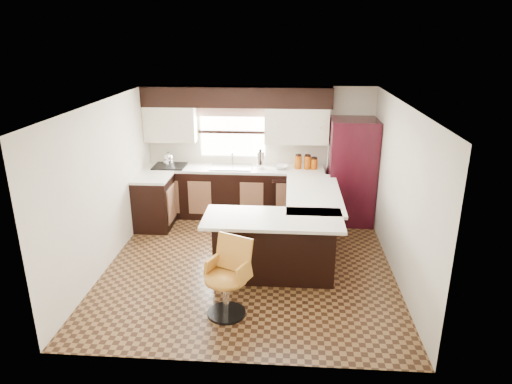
# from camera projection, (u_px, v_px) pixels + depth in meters

# --- Properties ---
(floor) EXTENTS (4.40, 4.40, 0.00)m
(floor) POSITION_uv_depth(u_px,v_px,m) (250.00, 263.00, 6.89)
(floor) COLOR #49301A
(floor) RESTS_ON ground
(ceiling) EXTENTS (4.40, 4.40, 0.00)m
(ceiling) POSITION_uv_depth(u_px,v_px,m) (249.00, 104.00, 6.09)
(ceiling) COLOR silver
(ceiling) RESTS_ON wall_back
(wall_back) EXTENTS (4.40, 0.00, 4.40)m
(wall_back) POSITION_uv_depth(u_px,v_px,m) (259.00, 151.00, 8.56)
(wall_back) COLOR beige
(wall_back) RESTS_ON floor
(wall_front) EXTENTS (4.40, 0.00, 4.40)m
(wall_front) POSITION_uv_depth(u_px,v_px,m) (230.00, 262.00, 4.42)
(wall_front) COLOR beige
(wall_front) RESTS_ON floor
(wall_left) EXTENTS (0.00, 4.40, 4.40)m
(wall_left) POSITION_uv_depth(u_px,v_px,m) (106.00, 185.00, 6.64)
(wall_left) COLOR beige
(wall_left) RESTS_ON floor
(wall_right) EXTENTS (0.00, 4.40, 4.40)m
(wall_right) POSITION_uv_depth(u_px,v_px,m) (399.00, 192.00, 6.35)
(wall_right) COLOR beige
(wall_right) RESTS_ON floor
(base_cab_back) EXTENTS (3.30, 0.60, 0.90)m
(base_cab_back) POSITION_uv_depth(u_px,v_px,m) (234.00, 193.00, 8.56)
(base_cab_back) COLOR black
(base_cab_back) RESTS_ON floor
(base_cab_left) EXTENTS (0.60, 0.70, 0.90)m
(base_cab_left) POSITION_uv_depth(u_px,v_px,m) (154.00, 203.00, 8.04)
(base_cab_left) COLOR black
(base_cab_left) RESTS_ON floor
(counter_back) EXTENTS (3.30, 0.60, 0.04)m
(counter_back) POSITION_uv_depth(u_px,v_px,m) (234.00, 169.00, 8.40)
(counter_back) COLOR silver
(counter_back) RESTS_ON base_cab_back
(counter_left) EXTENTS (0.60, 0.70, 0.04)m
(counter_left) POSITION_uv_depth(u_px,v_px,m) (152.00, 178.00, 7.88)
(counter_left) COLOR silver
(counter_left) RESTS_ON base_cab_left
(soffit) EXTENTS (3.40, 0.35, 0.36)m
(soffit) POSITION_uv_depth(u_px,v_px,m) (236.00, 97.00, 8.09)
(soffit) COLOR black
(soffit) RESTS_ON wall_back
(upper_cab_left) EXTENTS (0.94, 0.35, 0.64)m
(upper_cab_left) POSITION_uv_depth(u_px,v_px,m) (171.00, 124.00, 8.34)
(upper_cab_left) COLOR beige
(upper_cab_left) RESTS_ON wall_back
(upper_cab_right) EXTENTS (1.14, 0.35, 0.64)m
(upper_cab_right) POSITION_uv_depth(u_px,v_px,m) (297.00, 126.00, 8.18)
(upper_cab_right) COLOR beige
(upper_cab_right) RESTS_ON wall_back
(window_pane) EXTENTS (1.20, 0.02, 0.90)m
(window_pane) POSITION_uv_depth(u_px,v_px,m) (233.00, 132.00, 8.46)
(window_pane) COLOR white
(window_pane) RESTS_ON wall_back
(valance) EXTENTS (1.30, 0.06, 0.18)m
(valance) POSITION_uv_depth(u_px,v_px,m) (232.00, 111.00, 8.30)
(valance) COLOR #D19B93
(valance) RESTS_ON wall_back
(sink) EXTENTS (0.75, 0.45, 0.03)m
(sink) POSITION_uv_depth(u_px,v_px,m) (231.00, 167.00, 8.38)
(sink) COLOR #B2B2B7
(sink) RESTS_ON counter_back
(dishwasher) EXTENTS (0.58, 0.03, 0.78)m
(dishwasher) POSITION_uv_depth(u_px,v_px,m) (288.00, 201.00, 8.23)
(dishwasher) COLOR black
(dishwasher) RESTS_ON floor
(cooktop) EXTENTS (0.58, 0.50, 0.02)m
(cooktop) POSITION_uv_depth(u_px,v_px,m) (170.00, 166.00, 8.46)
(cooktop) COLOR black
(cooktop) RESTS_ON counter_back
(peninsula_long) EXTENTS (0.60, 1.95, 0.90)m
(peninsula_long) POSITION_uv_depth(u_px,v_px,m) (309.00, 222.00, 7.27)
(peninsula_long) COLOR black
(peninsula_long) RESTS_ON floor
(peninsula_return) EXTENTS (1.65, 0.60, 0.90)m
(peninsula_return) POSITION_uv_depth(u_px,v_px,m) (274.00, 248.00, 6.39)
(peninsula_return) COLOR black
(peninsula_return) RESTS_ON floor
(counter_pen_long) EXTENTS (0.84, 1.95, 0.04)m
(counter_pen_long) POSITION_uv_depth(u_px,v_px,m) (313.00, 194.00, 7.11)
(counter_pen_long) COLOR silver
(counter_pen_long) RESTS_ON peninsula_long
(counter_pen_return) EXTENTS (1.89, 0.84, 0.04)m
(counter_pen_return) POSITION_uv_depth(u_px,v_px,m) (273.00, 219.00, 6.15)
(counter_pen_return) COLOR silver
(counter_pen_return) RESTS_ON peninsula_return
(refrigerator) EXTENTS (0.81, 0.78, 1.89)m
(refrigerator) POSITION_uv_depth(u_px,v_px,m) (351.00, 172.00, 8.16)
(refrigerator) COLOR black
(refrigerator) RESTS_ON floor
(bar_chair) EXTENTS (0.69, 0.69, 0.98)m
(bar_chair) POSITION_uv_depth(u_px,v_px,m) (226.00, 279.00, 5.49)
(bar_chair) COLOR #C4822C
(bar_chair) RESTS_ON floor
(kettle) EXTENTS (0.19, 0.19, 0.26)m
(kettle) POSITION_uv_depth(u_px,v_px,m) (168.00, 159.00, 8.41)
(kettle) COLOR silver
(kettle) RESTS_ON cooktop
(percolator) EXTENTS (0.14, 0.14, 0.32)m
(percolator) POSITION_uv_depth(u_px,v_px,m) (260.00, 160.00, 8.31)
(percolator) COLOR silver
(percolator) RESTS_ON counter_back
(mixing_bowl) EXTENTS (0.26, 0.26, 0.06)m
(mixing_bowl) POSITION_uv_depth(u_px,v_px,m) (281.00, 167.00, 8.33)
(mixing_bowl) COLOR white
(mixing_bowl) RESTS_ON counter_back
(canister_large) EXTENTS (0.13, 0.13, 0.24)m
(canister_large) POSITION_uv_depth(u_px,v_px,m) (298.00, 162.00, 8.29)
(canister_large) COLOR #9E4507
(canister_large) RESTS_ON counter_back
(canister_med) EXTENTS (0.13, 0.13, 0.24)m
(canister_med) POSITION_uv_depth(u_px,v_px,m) (307.00, 163.00, 8.28)
(canister_med) COLOR #9E4507
(canister_med) RESTS_ON counter_back
(canister_small) EXTENTS (0.13, 0.13, 0.19)m
(canister_small) POSITION_uv_depth(u_px,v_px,m) (314.00, 164.00, 8.28)
(canister_small) COLOR #9E4507
(canister_small) RESTS_ON counter_back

